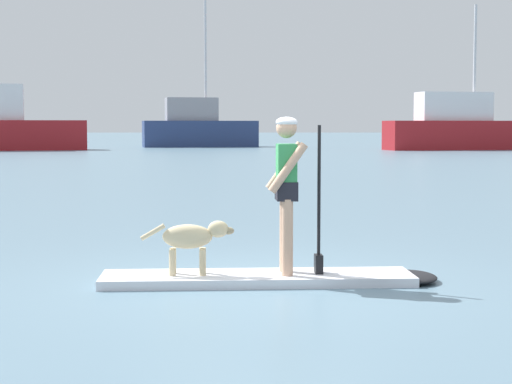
# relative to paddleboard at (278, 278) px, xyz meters

# --- Properties ---
(ground_plane) EXTENTS (400.00, 400.00, 0.00)m
(ground_plane) POSITION_rel_paddleboard_xyz_m (-0.23, -0.01, -0.05)
(ground_plane) COLOR slate
(paddleboard) EXTENTS (3.64, 0.91, 0.10)m
(paddleboard) POSITION_rel_paddleboard_xyz_m (0.00, 0.00, 0.00)
(paddleboard) COLOR silver
(paddleboard) RESTS_ON ground_plane
(person_paddler) EXTENTS (0.61, 0.49, 1.67)m
(person_paddler) POSITION_rel_paddleboard_xyz_m (0.10, 0.00, 1.02)
(person_paddler) COLOR tan
(person_paddler) RESTS_ON paddleboard
(dog) EXTENTS (1.00, 0.24, 0.57)m
(dog) POSITION_rel_paddleboard_xyz_m (-0.92, -0.04, 0.44)
(dog) COLOR #CCB78C
(dog) RESTS_ON paddleboard
(moored_boat_port) EXTENTS (9.33, 4.28, 12.59)m
(moored_boat_port) POSITION_rel_paddleboard_xyz_m (-4.11, 58.49, 1.47)
(moored_boat_port) COLOR navy
(moored_boat_port) RESTS_ON ground_plane
(moored_boat_starboard) EXTENTS (11.69, 4.73, 10.06)m
(moored_boat_starboard) POSITION_rel_paddleboard_xyz_m (14.85, 50.28, 1.48)
(moored_boat_starboard) COLOR maroon
(moored_boat_starboard) RESTS_ON ground_plane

